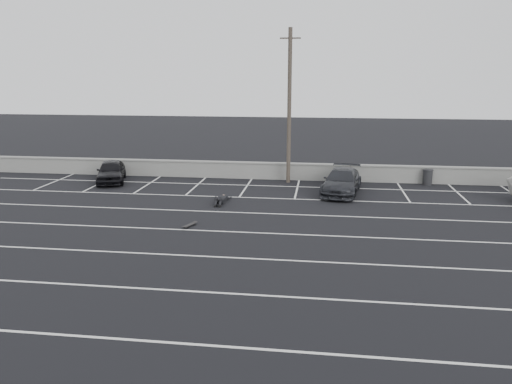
# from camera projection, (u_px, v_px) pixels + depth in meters

# --- Properties ---
(ground) EXTENTS (120.00, 120.00, 0.00)m
(ground) POSITION_uv_depth(u_px,v_px,m) (253.00, 259.00, 18.03)
(ground) COLOR black
(ground) RESTS_ON ground
(seawall) EXTENTS (50.00, 0.45, 1.06)m
(seawall) POSITION_uv_depth(u_px,v_px,m) (284.00, 171.00, 31.40)
(seawall) COLOR gray
(seawall) RESTS_ON ground
(stall_lines) EXTENTS (36.00, 20.05, 0.01)m
(stall_lines) POSITION_uv_depth(u_px,v_px,m) (264.00, 223.00, 22.29)
(stall_lines) COLOR silver
(stall_lines) RESTS_ON ground
(car_left) EXTENTS (2.76, 4.25, 1.35)m
(car_left) POSITION_uv_depth(u_px,v_px,m) (111.00, 171.00, 30.68)
(car_left) COLOR black
(car_left) RESTS_ON ground
(car_right) EXTENTS (2.62, 4.88, 1.34)m
(car_right) POSITION_uv_depth(u_px,v_px,m) (342.00, 181.00, 27.76)
(car_right) COLOR #232429
(car_right) RESTS_ON ground
(utility_pole) EXTENTS (1.22, 0.24, 9.12)m
(utility_pole) POSITION_uv_depth(u_px,v_px,m) (289.00, 106.00, 29.64)
(utility_pole) COLOR #4C4238
(utility_pole) RESTS_ON ground
(trash_bin) EXTENTS (0.68, 0.68, 0.93)m
(trash_bin) POSITION_uv_depth(u_px,v_px,m) (428.00, 177.00, 29.91)
(trash_bin) COLOR #242426
(trash_bin) RESTS_ON ground
(person) EXTENTS (0.98, 2.42, 0.48)m
(person) POSITION_uv_depth(u_px,v_px,m) (222.00, 197.00, 26.05)
(person) COLOR black
(person) RESTS_ON ground
(skateboard) EXTENTS (0.46, 0.79, 0.09)m
(skateboard) POSITION_uv_depth(u_px,v_px,m) (190.00, 225.00, 21.81)
(skateboard) COLOR black
(skateboard) RESTS_ON ground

